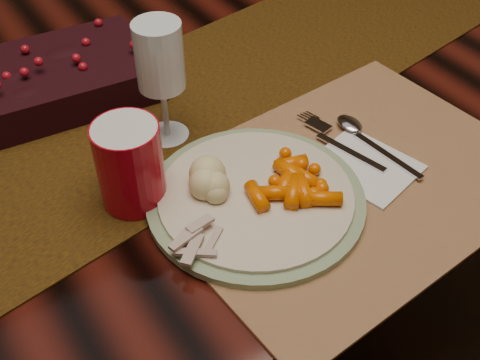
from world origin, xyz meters
TOP-DOWN VIEW (x-y plane):
  - floor at (0.00, 0.00)m, footprint 5.00×5.00m
  - dining_table at (0.00, 0.00)m, footprint 1.80×1.00m
  - table_runner at (-0.05, -0.08)m, footprint 1.69×0.61m
  - centerpiece at (-0.18, 0.07)m, footprint 0.39×0.23m
  - placemat_main at (0.12, -0.33)m, footprint 0.53×0.41m
  - dinner_plate at (-0.01, -0.30)m, footprint 0.37×0.37m
  - baby_carrots at (0.01, -0.33)m, footprint 0.13×0.12m
  - mashed_potatoes at (-0.04, -0.27)m, footprint 0.09×0.08m
  - turkey_shreds at (-0.11, -0.33)m, footprint 0.08×0.08m
  - napkin at (0.16, -0.33)m, footprint 0.14×0.15m
  - fork at (0.15, -0.28)m, footprint 0.06×0.15m
  - spoon at (0.19, -0.31)m, footprint 0.05×0.15m
  - red_cup at (-0.14, -0.21)m, footprint 0.10×0.10m
  - wine_glass at (-0.04, -0.12)m, footprint 0.08×0.08m

SIDE VIEW (x-z plane):
  - floor at x=0.00m, z-range 0.00..0.00m
  - dining_table at x=0.00m, z-range 0.00..0.75m
  - table_runner at x=-0.05m, z-range 0.75..0.75m
  - placemat_main at x=0.12m, z-range 0.75..0.75m
  - napkin at x=0.16m, z-range 0.75..0.76m
  - fork at x=0.15m, z-range 0.76..0.76m
  - spoon at x=0.19m, z-range 0.76..0.76m
  - dinner_plate at x=-0.01m, z-range 0.75..0.77m
  - turkey_shreds at x=-0.11m, z-range 0.77..0.79m
  - baby_carrots at x=0.01m, z-range 0.77..0.79m
  - centerpiece at x=-0.18m, z-range 0.75..0.83m
  - mashed_potatoes at x=-0.04m, z-range 0.77..0.81m
  - red_cup at x=-0.14m, z-range 0.75..0.87m
  - wine_glass at x=-0.04m, z-range 0.75..0.93m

